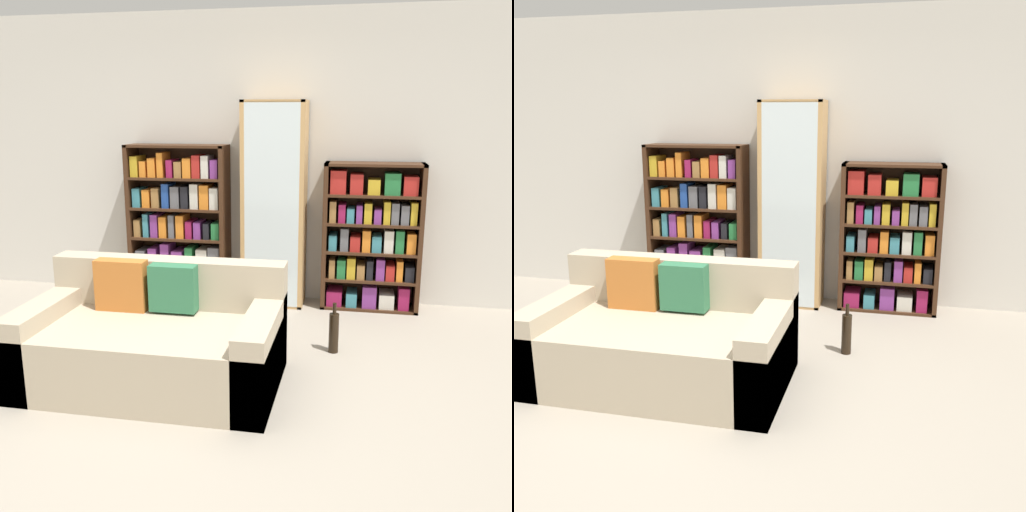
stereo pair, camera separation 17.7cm
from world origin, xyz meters
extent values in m
plane|color=gray|center=(0.00, 0.00, 0.00)|extent=(16.00, 16.00, 0.00)
cube|color=beige|center=(0.00, 2.42, 1.35)|extent=(6.06, 0.06, 2.70)
cube|color=tan|center=(-0.34, 0.34, 0.22)|extent=(1.68, 0.96, 0.43)
cube|color=tan|center=(-0.34, 0.72, 0.60)|extent=(1.68, 0.20, 0.34)
cube|color=tan|center=(-1.08, 0.34, 0.28)|extent=(0.20, 0.96, 0.55)
cube|color=tan|center=(0.40, 0.34, 0.28)|extent=(0.20, 0.96, 0.55)
cube|color=#B76628|center=(-0.64, 0.56, 0.61)|extent=(0.36, 0.12, 0.36)
cube|color=#2D6B47|center=(-0.26, 0.56, 0.61)|extent=(0.32, 0.12, 0.32)
cube|color=#3D2314|center=(-1.21, 2.21, 0.75)|extent=(0.04, 0.32, 1.49)
cube|color=#3D2314|center=(-0.29, 2.21, 0.75)|extent=(0.04, 0.32, 1.49)
cube|color=#3D2314|center=(-0.75, 2.21, 1.48)|extent=(0.96, 0.32, 0.02)
cube|color=#3D2314|center=(-0.75, 2.21, 0.01)|extent=(0.96, 0.32, 0.02)
cube|color=#3D2314|center=(-0.75, 2.36, 0.75)|extent=(0.96, 0.01, 1.49)
cube|color=#3D2314|center=(-0.75, 2.21, 0.31)|extent=(0.88, 0.32, 0.02)
cube|color=#3D2314|center=(-0.75, 2.21, 0.60)|extent=(0.88, 0.32, 0.02)
cube|color=#3D2314|center=(-0.75, 2.21, 0.89)|extent=(0.88, 0.32, 0.02)
cube|color=#3D2314|center=(-0.75, 2.21, 1.18)|extent=(0.88, 0.32, 0.02)
cube|color=olive|center=(-1.11, 2.20, 0.14)|extent=(0.12, 0.24, 0.23)
cube|color=beige|center=(-0.97, 2.20, 0.11)|extent=(0.11, 0.24, 0.18)
cube|color=#8E1947|center=(-0.82, 2.20, 0.11)|extent=(0.10, 0.24, 0.17)
cube|color=#8E1947|center=(-0.68, 2.20, 0.11)|extent=(0.10, 0.24, 0.16)
cube|color=olive|center=(-0.53, 2.20, 0.11)|extent=(0.11, 0.24, 0.17)
cube|color=#1E4293|center=(-0.39, 2.20, 0.12)|extent=(0.09, 0.24, 0.20)
cube|color=#5B5B60|center=(-1.12, 2.20, 0.40)|extent=(0.10, 0.24, 0.15)
cube|color=#7A3384|center=(-1.00, 2.20, 0.41)|extent=(0.08, 0.24, 0.18)
cube|color=#7A3384|center=(-0.87, 2.20, 0.44)|extent=(0.09, 0.24, 0.23)
cube|color=#7A3384|center=(-0.75, 2.20, 0.40)|extent=(0.11, 0.24, 0.16)
cube|color=#237038|center=(-0.63, 2.20, 0.42)|extent=(0.07, 0.24, 0.20)
cube|color=beige|center=(-0.50, 2.20, 0.42)|extent=(0.11, 0.24, 0.18)
cube|color=#5B5B60|center=(-0.38, 2.20, 0.43)|extent=(0.11, 0.24, 0.21)
cube|color=olive|center=(-1.14, 2.20, 0.70)|extent=(0.06, 0.24, 0.17)
cube|color=teal|center=(-1.05, 2.20, 0.73)|extent=(0.05, 0.24, 0.22)
cube|color=#7A3384|center=(-0.97, 2.20, 0.72)|extent=(0.07, 0.24, 0.22)
cube|color=orange|center=(-0.88, 2.20, 0.71)|extent=(0.07, 0.24, 0.20)
cube|color=#5B5B60|center=(-0.79, 2.20, 0.72)|extent=(0.05, 0.24, 0.22)
cube|color=orange|center=(-0.71, 2.20, 0.72)|extent=(0.07, 0.24, 0.22)
cube|color=#8E1947|center=(-0.62, 2.20, 0.70)|extent=(0.06, 0.24, 0.17)
cube|color=#7A3384|center=(-0.54, 2.20, 0.69)|extent=(0.07, 0.24, 0.16)
cube|color=black|center=(-0.45, 2.20, 0.69)|extent=(0.06, 0.24, 0.15)
cube|color=#237038|center=(-0.36, 2.20, 0.69)|extent=(0.07, 0.24, 0.15)
cube|color=teal|center=(-1.13, 2.20, 0.99)|extent=(0.07, 0.24, 0.18)
cube|color=orange|center=(-1.04, 2.20, 0.99)|extent=(0.07, 0.24, 0.17)
cube|color=olive|center=(-0.94, 2.20, 1.00)|extent=(0.07, 0.24, 0.19)
cube|color=#1E4293|center=(-0.84, 2.20, 1.02)|extent=(0.07, 0.24, 0.23)
cube|color=#5B5B60|center=(-0.75, 2.20, 1.00)|extent=(0.08, 0.24, 0.20)
cube|color=black|center=(-0.65, 2.20, 1.01)|extent=(0.07, 0.24, 0.21)
cube|color=beige|center=(-0.56, 2.20, 1.02)|extent=(0.08, 0.24, 0.23)
cube|color=orange|center=(-0.46, 2.20, 1.01)|extent=(0.09, 0.24, 0.22)
cube|color=beige|center=(-0.37, 2.20, 1.00)|extent=(0.08, 0.24, 0.20)
cube|color=gold|center=(-1.14, 2.20, 1.29)|extent=(0.07, 0.24, 0.19)
cube|color=orange|center=(-1.05, 2.20, 1.27)|extent=(0.06, 0.24, 0.15)
cube|color=orange|center=(-0.97, 2.20, 1.28)|extent=(0.07, 0.24, 0.18)
cube|color=orange|center=(-0.88, 2.20, 1.31)|extent=(0.06, 0.24, 0.23)
cube|color=#8E1947|center=(-0.79, 2.20, 1.27)|extent=(0.06, 0.24, 0.16)
cube|color=olive|center=(-0.71, 2.20, 1.27)|extent=(0.07, 0.24, 0.15)
cube|color=orange|center=(-0.62, 2.20, 1.28)|extent=(0.08, 0.24, 0.18)
cube|color=#AD231E|center=(-0.54, 2.20, 1.30)|extent=(0.07, 0.24, 0.21)
cube|color=beige|center=(-0.45, 2.20, 1.29)|extent=(0.07, 0.24, 0.21)
cube|color=#7A3384|center=(-0.36, 2.20, 1.28)|extent=(0.07, 0.24, 0.17)
cube|color=tan|center=(-0.08, 2.19, 0.95)|extent=(0.04, 0.36, 1.89)
cube|color=tan|center=(0.46, 2.19, 0.95)|extent=(0.04, 0.36, 1.89)
cube|color=tan|center=(0.19, 2.19, 1.88)|extent=(0.58, 0.36, 0.02)
cube|color=tan|center=(0.19, 2.19, 0.01)|extent=(0.58, 0.36, 0.02)
cube|color=tan|center=(0.19, 2.36, 0.95)|extent=(0.58, 0.01, 1.89)
cube|color=silver|center=(0.19, 2.01, 0.95)|extent=(0.50, 0.01, 1.87)
cube|color=tan|center=(0.19, 2.19, 0.33)|extent=(0.50, 0.32, 0.02)
cube|color=tan|center=(0.19, 2.19, 0.64)|extent=(0.50, 0.32, 0.02)
cube|color=tan|center=(0.19, 2.19, 0.95)|extent=(0.50, 0.32, 0.02)
cube|color=tan|center=(0.19, 2.19, 1.25)|extent=(0.50, 0.32, 0.02)
cube|color=tan|center=(0.19, 2.19, 1.56)|extent=(0.50, 0.32, 0.02)
cylinder|color=silver|center=(0.02, 2.20, 0.07)|extent=(0.01, 0.01, 0.08)
cone|color=silver|center=(0.02, 2.20, 0.16)|extent=(0.08, 0.08, 0.10)
cylinder|color=silver|center=(0.13, 2.17, 0.07)|extent=(0.01, 0.01, 0.08)
cone|color=silver|center=(0.13, 2.17, 0.16)|extent=(0.08, 0.08, 0.10)
cylinder|color=silver|center=(0.24, 2.19, 0.07)|extent=(0.01, 0.01, 0.08)
cone|color=silver|center=(0.24, 2.19, 0.16)|extent=(0.08, 0.08, 0.10)
cylinder|color=silver|center=(0.36, 2.19, 0.07)|extent=(0.01, 0.01, 0.08)
cone|color=silver|center=(0.36, 2.19, 0.16)|extent=(0.08, 0.08, 0.10)
cylinder|color=silver|center=(0.00, 2.20, 0.38)|extent=(0.01, 0.01, 0.08)
cone|color=silver|center=(0.00, 2.20, 0.47)|extent=(0.06, 0.06, 0.10)
cylinder|color=silver|center=(0.10, 2.20, 0.38)|extent=(0.01, 0.01, 0.08)
cone|color=silver|center=(0.10, 2.20, 0.47)|extent=(0.06, 0.06, 0.10)
cylinder|color=silver|center=(0.19, 2.19, 0.38)|extent=(0.01, 0.01, 0.08)
cone|color=silver|center=(0.19, 2.19, 0.47)|extent=(0.06, 0.06, 0.10)
cylinder|color=silver|center=(0.28, 2.17, 0.38)|extent=(0.01, 0.01, 0.08)
cone|color=silver|center=(0.28, 2.17, 0.47)|extent=(0.06, 0.06, 0.10)
cylinder|color=silver|center=(0.37, 2.19, 0.38)|extent=(0.01, 0.01, 0.08)
cone|color=silver|center=(0.37, 2.19, 0.47)|extent=(0.06, 0.06, 0.10)
cylinder|color=silver|center=(0.00, 2.20, 0.69)|extent=(0.01, 0.01, 0.08)
cone|color=silver|center=(0.00, 2.20, 0.78)|extent=(0.05, 0.05, 0.10)
cylinder|color=silver|center=(0.07, 2.20, 0.69)|extent=(0.01, 0.01, 0.08)
cone|color=silver|center=(0.07, 2.20, 0.78)|extent=(0.05, 0.05, 0.10)
cylinder|color=silver|center=(0.15, 2.20, 0.69)|extent=(0.01, 0.01, 0.08)
cone|color=silver|center=(0.15, 2.20, 0.78)|extent=(0.05, 0.05, 0.10)
cylinder|color=silver|center=(0.23, 2.18, 0.69)|extent=(0.01, 0.01, 0.08)
cone|color=silver|center=(0.23, 2.18, 0.78)|extent=(0.05, 0.05, 0.10)
cylinder|color=silver|center=(0.30, 2.17, 0.69)|extent=(0.01, 0.01, 0.08)
cone|color=silver|center=(0.30, 2.17, 0.78)|extent=(0.05, 0.05, 0.10)
cylinder|color=silver|center=(0.38, 2.19, 0.69)|extent=(0.01, 0.01, 0.08)
cone|color=silver|center=(0.38, 2.19, 0.78)|extent=(0.05, 0.05, 0.10)
cylinder|color=silver|center=(0.04, 2.20, 1.00)|extent=(0.01, 0.01, 0.08)
cone|color=silver|center=(0.04, 2.20, 1.09)|extent=(0.09, 0.09, 0.10)
cylinder|color=silver|center=(0.19, 2.20, 1.00)|extent=(0.01, 0.01, 0.08)
cone|color=silver|center=(0.19, 2.20, 1.09)|extent=(0.09, 0.09, 0.10)
cylinder|color=silver|center=(0.34, 2.19, 1.00)|extent=(0.01, 0.01, 0.08)
cone|color=silver|center=(0.34, 2.19, 1.09)|extent=(0.09, 0.09, 0.10)
cylinder|color=silver|center=(0.04, 2.19, 1.30)|extent=(0.01, 0.01, 0.08)
cone|color=silver|center=(0.04, 2.19, 1.39)|extent=(0.09, 0.09, 0.09)
cylinder|color=silver|center=(0.19, 2.19, 1.30)|extent=(0.01, 0.01, 0.08)
cone|color=silver|center=(0.19, 2.19, 1.39)|extent=(0.09, 0.09, 0.09)
cylinder|color=silver|center=(0.34, 2.20, 1.30)|extent=(0.01, 0.01, 0.08)
cone|color=silver|center=(0.34, 2.20, 1.39)|extent=(0.09, 0.09, 0.09)
cylinder|color=silver|center=(0.00, 2.17, 1.62)|extent=(0.01, 0.01, 0.09)
cone|color=silver|center=(0.00, 2.17, 1.72)|extent=(0.06, 0.06, 0.11)
cylinder|color=silver|center=(0.10, 2.17, 1.62)|extent=(0.01, 0.01, 0.09)
cone|color=silver|center=(0.10, 2.17, 1.72)|extent=(0.06, 0.06, 0.11)
cylinder|color=silver|center=(0.19, 2.18, 1.62)|extent=(0.01, 0.01, 0.09)
cone|color=silver|center=(0.19, 2.18, 1.72)|extent=(0.06, 0.06, 0.11)
cylinder|color=silver|center=(0.28, 2.18, 1.62)|extent=(0.01, 0.01, 0.09)
cone|color=silver|center=(0.28, 2.18, 1.72)|extent=(0.06, 0.06, 0.11)
cylinder|color=silver|center=(0.37, 2.17, 1.62)|extent=(0.01, 0.01, 0.09)
cone|color=silver|center=(0.37, 2.17, 1.72)|extent=(0.06, 0.06, 0.11)
cube|color=#3D2314|center=(0.67, 2.21, 0.67)|extent=(0.04, 0.32, 1.35)
cube|color=#3D2314|center=(1.51, 2.21, 0.67)|extent=(0.04, 0.32, 1.35)
cube|color=#3D2314|center=(1.09, 2.21, 1.34)|extent=(0.89, 0.32, 0.02)
cube|color=#3D2314|center=(1.09, 2.21, 0.01)|extent=(0.89, 0.32, 0.02)
cube|color=#3D2314|center=(1.09, 2.36, 0.67)|extent=(0.89, 0.01, 1.35)
cube|color=#3D2314|center=(1.09, 2.21, 0.28)|extent=(0.81, 0.32, 0.02)
cube|color=#3D2314|center=(1.09, 2.21, 0.54)|extent=(0.81, 0.32, 0.02)
cube|color=#3D2314|center=(1.09, 2.21, 0.81)|extent=(0.81, 0.32, 0.02)
cube|color=#3D2314|center=(1.09, 2.21, 1.07)|extent=(0.81, 0.32, 0.02)
cube|color=#8E1947|center=(0.77, 2.20, 0.10)|extent=(0.14, 0.24, 0.14)
cube|color=teal|center=(0.93, 2.20, 0.09)|extent=(0.10, 0.24, 0.13)
cube|color=#7A3384|center=(1.09, 2.20, 0.13)|extent=(0.13, 0.24, 0.20)
cube|color=beige|center=(1.25, 2.20, 0.09)|extent=(0.13, 0.24, 0.14)
cube|color=#8E1947|center=(1.40, 2.20, 0.13)|extent=(0.10, 0.24, 0.21)
cube|color=olive|center=(0.74, 2.20, 0.38)|extent=(0.05, 0.24, 0.17)
cube|color=#237038|center=(0.83, 2.20, 0.38)|extent=(0.08, 0.24, 0.17)
cube|color=gold|center=(0.92, 2.20, 0.39)|extent=(0.08, 0.24, 0.19)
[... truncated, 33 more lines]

